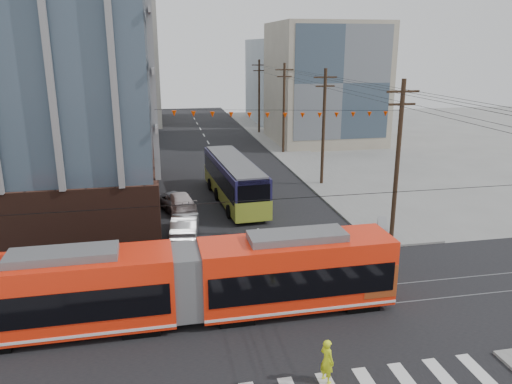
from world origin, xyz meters
TOP-DOWN VIEW (x-y plane):
  - ground at (0.00, 0.00)m, footprint 160.00×160.00m
  - bg_bldg_nw_near at (-17.00, 52.00)m, footprint 18.00×16.00m
  - bg_bldg_ne_near at (16.00, 48.00)m, footprint 14.00×14.00m
  - bg_bldg_nw_far at (-14.00, 72.00)m, footprint 16.00×18.00m
  - bg_bldg_ne_far at (18.00, 68.00)m, footprint 16.00×16.00m
  - utility_pole_far at (8.50, 56.00)m, footprint 0.30×0.30m
  - streetcar at (-5.90, 3.51)m, footprint 20.71×3.16m
  - city_bus at (-0.64, 22.45)m, footprint 3.79×13.40m
  - parked_car_silver at (-5.35, 14.83)m, footprint 2.37×5.21m
  - parked_car_white at (-5.43, 20.93)m, footprint 2.89×5.38m
  - parked_car_grey at (-6.03, 21.82)m, footprint 3.72×5.21m
  - pedestrian at (-0.78, -2.31)m, footprint 0.69×0.81m
  - jersey_barrier at (8.30, 12.01)m, footprint 2.54×4.15m

SIDE VIEW (x-z plane):
  - ground at x=0.00m, z-range 0.00..0.00m
  - jersey_barrier at x=8.30m, z-range 0.00..0.83m
  - parked_car_grey at x=-6.03m, z-range 0.00..1.32m
  - parked_car_white at x=-5.43m, z-range 0.00..1.48m
  - parked_car_silver at x=-5.35m, z-range 0.00..1.66m
  - pedestrian at x=-0.78m, z-range 0.00..1.88m
  - city_bus at x=-0.64m, z-range 0.00..3.75m
  - streetcar at x=-5.90m, z-range 0.00..3.98m
  - utility_pole_far at x=8.50m, z-range 0.00..11.00m
  - bg_bldg_ne_far at x=18.00m, z-range 0.00..14.00m
  - bg_bldg_ne_near at x=16.00m, z-range 0.00..16.00m
  - bg_bldg_nw_near at x=-17.00m, z-range 0.00..18.00m
  - bg_bldg_nw_far at x=-14.00m, z-range 0.00..20.00m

